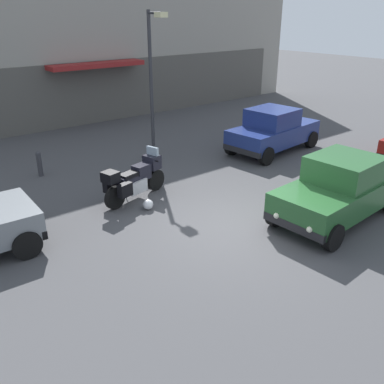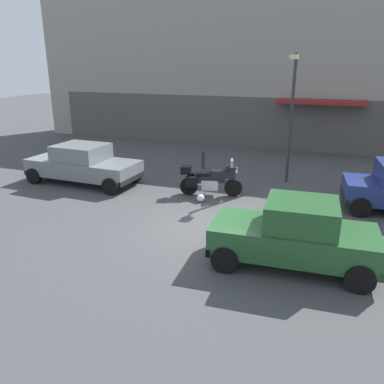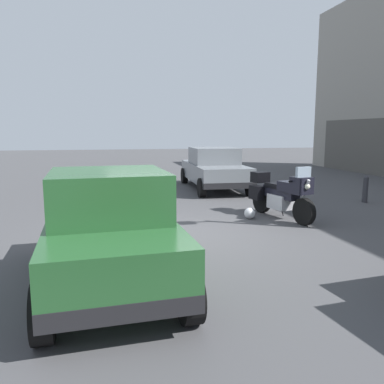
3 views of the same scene
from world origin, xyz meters
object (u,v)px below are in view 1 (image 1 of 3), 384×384
Objects in this scene: motorcycle at (134,179)px; car_hatchback_near at (340,189)px; streetlamp_curbside at (153,73)px; car_wagon_end at (273,130)px; bollard_curbside at (39,163)px; helmet at (148,205)px.

car_hatchback_near is (3.45, -4.23, 0.19)m from motorcycle.
streetlamp_curbside is at bearing -84.62° from car_hatchback_near.
car_wagon_end is (6.40, 0.58, 0.19)m from motorcycle.
streetlamp_curbside is 5.95× the size of bollard_curbside.
car_hatchback_near is at bearing -127.38° from car_wagon_end.
helmet is 0.07× the size of car_hatchback_near.
bollard_curbside is (-7.84, 2.90, -0.36)m from car_wagon_end.
helmet is 5.05m from streetlamp_curbside.
car_wagon_end is at bearing -20.30° from bollard_curbside.
motorcycle is 0.56× the size of car_hatchback_near.
bollard_curbside is (-1.36, 4.26, 0.30)m from helmet.
motorcycle is 2.67× the size of bollard_curbside.
streetlamp_curbside is at bearing 32.41° from motorcycle.
helmet is 6.65m from car_wagon_end.
motorcycle is at bearing 179.39° from car_wagon_end.
streetlamp_curbside reaches higher than bollard_curbside.
car_wagon_end is at bearing -26.20° from streetlamp_curbside.
car_wagon_end is at bearing 11.86° from helmet.
helmet is 0.34× the size of bollard_curbside.
car_hatchback_near is 0.99× the size of car_wagon_end.
helmet is 4.48m from bollard_curbside.
car_wagon_end reaches higher than motorcycle.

